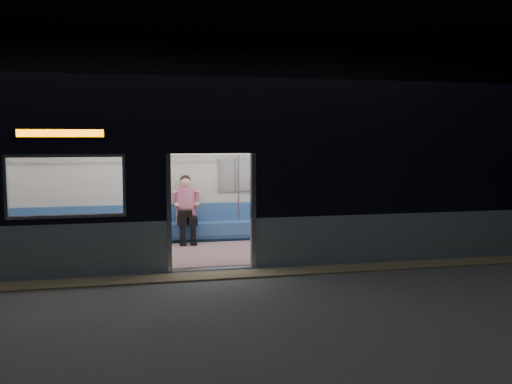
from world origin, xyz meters
name	(u,v)px	position (x,y,z in m)	size (l,w,h in m)	color
station_floor	(221,286)	(0.00, 0.00, -0.01)	(24.00, 14.00, 0.01)	#47494C
station_envelope	(219,48)	(0.00, 0.00, 3.66)	(24.00, 14.00, 5.00)	black
tactile_strip	(216,276)	(0.00, 0.55, 0.01)	(22.80, 0.50, 0.03)	#8C7F59
metro_car	(202,161)	(0.00, 2.54, 1.85)	(18.00, 3.04, 3.35)	gray
passenger	(186,206)	(-0.24, 3.55, 0.84)	(0.49, 0.78, 1.46)	black
handbag	(185,214)	(-0.29, 3.30, 0.70)	(0.30, 0.26, 0.15)	black
transit_map	(243,175)	(1.09, 3.85, 1.48)	(1.01, 0.03, 0.65)	white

